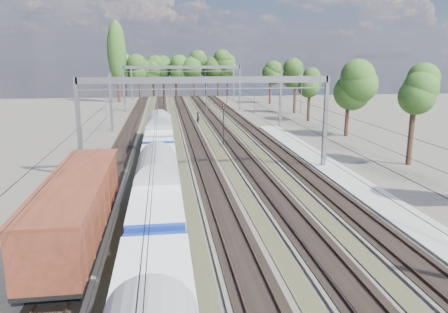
{
  "coord_description": "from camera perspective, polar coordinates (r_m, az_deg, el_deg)",
  "views": [
    {
      "loc": [
        -3.93,
        -10.03,
        10.8
      ],
      "look_at": [
        0.84,
        24.39,
        2.8
      ],
      "focal_mm": 35.0,
      "sensor_mm": 36.0,
      "label": 1
    }
  ],
  "objects": [
    {
      "name": "tree_belt",
      "position": [
        103.51,
        -1.74,
        11.43
      ],
      "size": [
        39.49,
        101.11,
        12.32
      ],
      "color": "black",
      "rests_on": "ground"
    },
    {
      "name": "catenary",
      "position": [
        63.02,
        -4.05,
        8.93
      ],
      "size": [
        25.65,
        130.0,
        9.0
      ],
      "color": "slate",
      "rests_on": "ground"
    },
    {
      "name": "freight_boxcar",
      "position": [
        26.61,
        -18.56,
        -6.11
      ],
      "size": [
        3.18,
        15.35,
        3.96
      ],
      "color": "black",
      "rests_on": "ground"
    },
    {
      "name": "worker",
      "position": [
        71.59,
        -3.42,
        5.05
      ],
      "size": [
        0.68,
        0.82,
        1.94
      ],
      "primitive_type": "imported",
      "rotation": [
        0.0,
        0.0,
        1.93
      ],
      "color": "black",
      "rests_on": "ground"
    },
    {
      "name": "platform",
      "position": [
        35.63,
        19.17,
        -5.17
      ],
      "size": [
        3.0,
        70.0,
        0.3
      ],
      "primitive_type": "cube",
      "color": "gray",
      "rests_on": "ground"
    },
    {
      "name": "signal_near",
      "position": [
        53.38,
        -0.09,
        4.85
      ],
      "size": [
        0.33,
        0.3,
        5.16
      ],
      "rotation": [
        0.0,
        0.0,
        -0.06
      ],
      "color": "black",
      "rests_on": "ground"
    },
    {
      "name": "signal_far",
      "position": [
        102.33,
        0.38,
        8.89
      ],
      "size": [
        0.39,
        0.35,
        5.57
      ],
      "rotation": [
        0.0,
        0.0,
        -0.27
      ],
      "color": "black",
      "rests_on": "ground"
    },
    {
      "name": "emu_train",
      "position": [
        30.13,
        -8.68,
        -3.08
      ],
      "size": [
        2.96,
        62.7,
        4.33
      ],
      "color": "black",
      "rests_on": "ground"
    },
    {
      "name": "track_bed",
      "position": [
        56.2,
        -3.74,
        1.96
      ],
      "size": [
        21.0,
        130.0,
        0.34
      ],
      "color": "#47423A",
      "rests_on": "ground"
    },
    {
      "name": "poplar",
      "position": [
        108.56,
        -13.86,
        13.17
      ],
      "size": [
        4.4,
        4.4,
        19.04
      ],
      "color": "black",
      "rests_on": "ground"
    }
  ]
}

